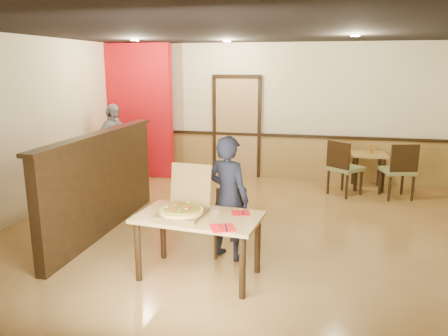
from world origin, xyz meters
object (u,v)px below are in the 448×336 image
object	(u,v)px
side_chair_left	(343,166)
side_table	(368,162)
main_table	(199,225)
diner	(228,198)
passerby	(114,145)
diner_chair	(231,219)
condiment	(371,150)
side_chair_right	(400,169)
pizza_box	(183,208)

from	to	relation	value
side_chair_left	side_table	bearing A→B (deg)	-89.63
main_table	side_chair_left	bearing A→B (deg)	71.02
main_table	diner	xyz separation A→B (m)	(0.21, 0.58, 0.15)
main_table	side_table	distance (m)	4.79
passerby	diner	bearing A→B (deg)	-116.23
diner_chair	condiment	bearing A→B (deg)	52.03
condiment	side_chair_left	bearing A→B (deg)	-133.18
side_chair_left	diner	distance (m)	3.41
side_chair_left	main_table	bearing A→B (deg)	105.13
side_chair_right	side_chair_left	bearing A→B (deg)	-16.77
side_table	diner	size ratio (longest dim) A/B	0.45
main_table	side_chair_right	world-z (taller)	side_chair_right
diner_chair	side_table	size ratio (longest dim) A/B	1.17
diner	pizza_box	bearing A→B (deg)	78.26
side_chair_right	pizza_box	world-z (taller)	pizza_box
side_table	side_chair_right	bearing A→B (deg)	-52.93
passerby	condiment	bearing A→B (deg)	-62.91
main_table	condiment	distance (m)	4.74
main_table	condiment	size ratio (longest dim) A/B	8.95
condiment	main_table	bearing A→B (deg)	-117.46
side_chair_right	passerby	size ratio (longest dim) A/B	0.63
side_chair_left	passerby	xyz separation A→B (m)	(-4.39, -0.31, 0.26)
side_chair_left	condiment	xyz separation A→B (m)	(0.51, 0.55, 0.22)
side_chair_right	main_table	bearing A→B (deg)	38.16
passerby	pizza_box	distance (m)	4.19
side_chair_right	pizza_box	bearing A→B (deg)	36.19
side_chair_left	diner	bearing A→B (deg)	104.22
main_table	pizza_box	bearing A→B (deg)	179.02
passerby	diner_chair	bearing A→B (deg)	-114.76
diner_chair	pizza_box	xyz separation A→B (m)	(-0.39, -0.70, 0.35)
main_table	passerby	world-z (taller)	passerby
side_chair_left	pizza_box	world-z (taller)	pizza_box
diner_chair	side_table	xyz separation A→B (m)	(1.97, 3.54, 0.08)
diner	pizza_box	world-z (taller)	diner
side_table	condiment	size ratio (longest dim) A/B	4.37
diner_chair	diner	xyz separation A→B (m)	(0.00, -0.14, 0.32)
diner	side_chair_left	bearing A→B (deg)	-92.69
side_chair_left	side_chair_right	distance (m)	0.97
side_table	diner	bearing A→B (deg)	-118.06
main_table	diner	size ratio (longest dim) A/B	0.93
main_table	side_table	bearing A→B (deg)	68.63
main_table	pizza_box	distance (m)	0.25
diner	passerby	world-z (taller)	passerby
diner_chair	condiment	size ratio (longest dim) A/B	5.13
side_chair_left	diner_chair	bearing A→B (deg)	103.15
side_table	diner	xyz separation A→B (m)	(-1.96, -3.68, 0.24)
side_chair_left	pizza_box	bearing A→B (deg)	102.71
side_chair_left	condiment	bearing A→B (deg)	-93.48
diner	passerby	size ratio (longest dim) A/B	0.95
side_chair_left	side_chair_right	size ratio (longest dim) A/B	1.00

